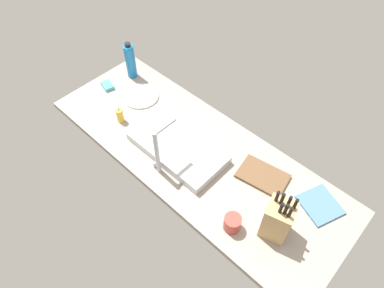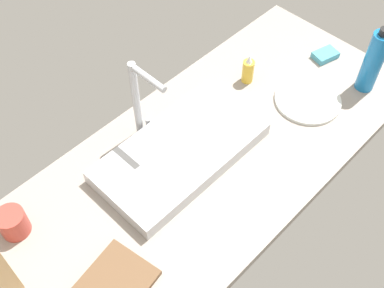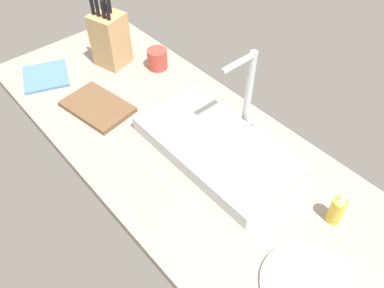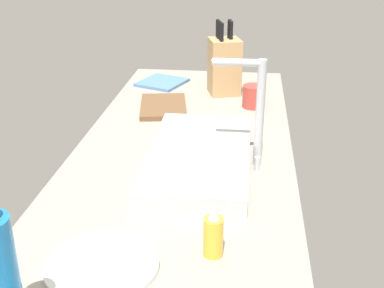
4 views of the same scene
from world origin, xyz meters
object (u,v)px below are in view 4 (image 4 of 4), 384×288
object	(u,v)px
coffee_mug	(254,96)
faucet	(255,105)
soap_bottle	(213,235)
dinner_plate	(102,265)
knife_block	(224,66)
dish_towel	(162,82)
cutting_board	(163,106)
sink_basin	(199,157)

from	to	relation	value
coffee_mug	faucet	bearing A→B (deg)	-0.13
soap_bottle	coffee_mug	xyz separation A→B (cm)	(-91.48, 7.78, -0.76)
dinner_plate	coffee_mug	distance (cm)	102.78
knife_block	dish_towel	bearing A→B (deg)	-124.91
dish_towel	cutting_board	bearing A→B (deg)	10.69
faucet	dish_towel	world-z (taller)	faucet
dinner_plate	coffee_mug	world-z (taller)	coffee_mug
faucet	coffee_mug	distance (cm)	50.33
knife_block	dinner_plate	world-z (taller)	knife_block
soap_bottle	dinner_plate	distance (cm)	23.20
cutting_board	dish_towel	world-z (taller)	cutting_board
sink_basin	faucet	bearing A→B (deg)	98.07
soap_bottle	coffee_mug	bearing A→B (deg)	175.14
dish_towel	coffee_mug	distance (cm)	45.91
cutting_board	faucet	bearing A→B (deg)	37.67
sink_basin	dinner_plate	xyz separation A→B (cm)	(47.87, -14.49, -1.95)
cutting_board	soap_bottle	xyz separation A→B (cm)	(85.57, 25.14, 3.99)
faucet	dish_towel	distance (cm)	84.28
knife_block	coffee_mug	world-z (taller)	knife_block
coffee_mug	knife_block	bearing A→B (deg)	-142.00
knife_block	soap_bottle	size ratio (longest dim) A/B	2.48
cutting_board	soap_bottle	world-z (taller)	soap_bottle
sink_basin	coffee_mug	xyz separation A→B (cm)	(-50.53, 15.01, 1.58)
faucet	knife_block	bearing A→B (deg)	-169.51
knife_block	dish_towel	xyz separation A→B (cm)	(-9.29, -26.77, -10.72)
soap_bottle	coffee_mug	distance (cm)	91.82
cutting_board	dinner_plate	xyz separation A→B (cm)	(92.48, 3.42, -0.30)
knife_block	coffee_mug	distance (cm)	20.60
dish_towel	coffee_mug	bearing A→B (deg)	57.63
sink_basin	knife_block	xyz separation A→B (cm)	(-65.74, 3.12, 8.77)
cutting_board	soap_bottle	size ratio (longest dim) A/B	2.19
dish_towel	coffee_mug	xyz separation A→B (cm)	(24.51, 38.66, 3.53)
sink_basin	dinner_plate	world-z (taller)	sink_basin
faucet	soap_bottle	bearing A→B (deg)	-10.09
dinner_plate	dish_towel	xyz separation A→B (cm)	(-122.90, -9.16, 0.00)
faucet	dinner_plate	xyz separation A→B (cm)	(49.98, -29.39, -17.31)
cutting_board	dish_towel	distance (cm)	30.96
faucet	cutting_board	xyz separation A→B (cm)	(-42.50, -32.81, -17.01)
sink_basin	knife_block	size ratio (longest dim) A/B	1.88
faucet	dinner_plate	size ratio (longest dim) A/B	1.33
dinner_plate	faucet	bearing A→B (deg)	149.54
dinner_plate	knife_block	bearing A→B (deg)	171.19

